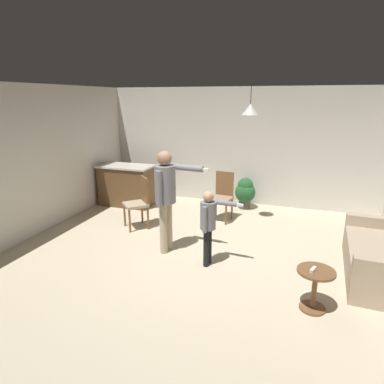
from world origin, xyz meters
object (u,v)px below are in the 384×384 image
(dining_chair_near_wall, at_px, (222,194))
(spare_remote_on_table, at_px, (313,270))
(person_adult, at_px, (166,191))
(kitchen_counter, at_px, (126,185))
(side_table_by_couch, at_px, (315,285))
(dining_chair_by_counter, at_px, (139,200))
(potted_plant_corner, at_px, (245,192))
(person_child, at_px, (209,220))

(dining_chair_near_wall, xyz_separation_m, spare_remote_on_table, (1.72, -2.67, -0.01))
(person_adult, distance_m, dining_chair_near_wall, 1.86)
(kitchen_counter, xyz_separation_m, side_table_by_couch, (4.12, -2.91, -0.15))
(dining_chair_by_counter, bearing_deg, potted_plant_corner, -88.72)
(kitchen_counter, distance_m, person_child, 3.45)
(dining_chair_by_counter, relative_size, potted_plant_corner, 1.40)
(person_child, height_order, spare_remote_on_table, person_child)
(kitchen_counter, height_order, dining_chair_by_counter, dining_chair_by_counter)
(dining_chair_by_counter, bearing_deg, side_table_by_couch, -163.15)
(spare_remote_on_table, bearing_deg, person_adult, 156.92)
(spare_remote_on_table, bearing_deg, side_table_by_couch, 36.15)
(dining_chair_by_counter, bearing_deg, person_adult, -176.04)
(dining_chair_near_wall, bearing_deg, person_adult, 80.62)
(side_table_by_couch, bearing_deg, potted_plant_corner, 112.04)
(person_child, xyz_separation_m, spare_remote_on_table, (1.46, -0.71, -0.18))
(person_child, xyz_separation_m, dining_chair_near_wall, (-0.26, 1.97, -0.17))
(person_child, height_order, dining_chair_by_counter, person_child)
(kitchen_counter, relative_size, dining_chair_near_wall, 1.26)
(side_table_by_couch, bearing_deg, person_adult, 157.89)
(person_adult, height_order, person_child, person_adult)
(dining_chair_by_counter, xyz_separation_m, potted_plant_corner, (1.75, 1.81, -0.15))
(kitchen_counter, height_order, dining_chair_near_wall, dining_chair_near_wall)
(dining_chair_by_counter, distance_m, dining_chair_near_wall, 1.70)
(dining_chair_by_counter, bearing_deg, person_child, -166.54)
(person_adult, relative_size, dining_chair_by_counter, 1.67)
(person_child, height_order, dining_chair_near_wall, person_child)
(person_adult, relative_size, dining_chair_near_wall, 1.67)
(side_table_by_couch, bearing_deg, dining_chair_near_wall, 123.55)
(person_adult, height_order, potted_plant_corner, person_adult)
(kitchen_counter, bearing_deg, dining_chair_by_counter, -51.46)
(person_adult, distance_m, dining_chair_by_counter, 1.31)
(person_child, bearing_deg, dining_chair_near_wall, -168.36)
(side_table_by_couch, height_order, person_child, person_child)
(person_adult, xyz_separation_m, spare_remote_on_table, (2.23, -0.95, -0.50))
(kitchen_counter, bearing_deg, side_table_by_couch, -35.17)
(person_adult, relative_size, potted_plant_corner, 2.34)
(person_adult, relative_size, person_child, 1.44)
(dining_chair_near_wall, bearing_deg, potted_plant_corner, -102.63)
(kitchen_counter, distance_m, side_table_by_couch, 5.05)
(kitchen_counter, height_order, side_table_by_couch, kitchen_counter)
(dining_chair_by_counter, xyz_separation_m, spare_remote_on_table, (3.14, -1.75, -0.01))
(side_table_by_couch, xyz_separation_m, dining_chair_near_wall, (-1.75, 2.65, 0.22))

